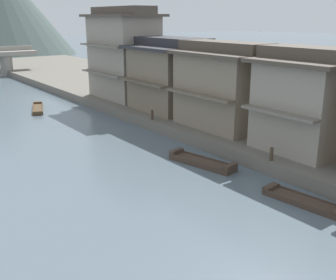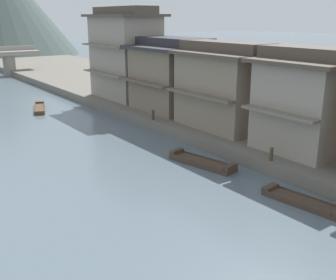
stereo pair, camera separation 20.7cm
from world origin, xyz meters
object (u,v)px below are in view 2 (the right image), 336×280
object	(u,v)px
house_waterfront_tall	(223,86)
house_waterfront_narrow	(173,75)
house_waterfront_far	(125,54)
boat_moored_far	(302,201)
mooring_post_dock_mid	(272,154)
mooring_post_dock_far	(153,115)
house_waterfront_second	(307,101)
boat_moored_nearest	(202,162)
boat_moored_second	(40,108)

from	to	relation	value
house_waterfront_tall	house_waterfront_narrow	world-z (taller)	same
house_waterfront_narrow	house_waterfront_far	bearing A→B (deg)	94.88
boat_moored_far	mooring_post_dock_mid	bearing A→B (deg)	62.78
boat_moored_far	mooring_post_dock_far	xyz separation A→B (m)	(1.80, 15.42, 1.05)
house_waterfront_second	mooring_post_dock_mid	bearing A→B (deg)	-175.21
boat_moored_nearest	house_waterfront_second	distance (m)	7.15
boat_moored_nearest	boat_moored_second	size ratio (longest dim) A/B	0.93
boat_moored_second	house_waterfront_tall	bearing A→B (deg)	-65.41
house_waterfront_far	mooring_post_dock_mid	xyz separation A→B (m)	(-3.09, -21.38, -3.91)
boat_moored_second	house_waterfront_far	world-z (taller)	house_waterfront_far
boat_moored_second	boat_moored_far	bearing A→B (deg)	-83.70
house_waterfront_narrow	house_waterfront_far	size ratio (longest dim) A/B	0.81
house_waterfront_far	mooring_post_dock_mid	world-z (taller)	house_waterfront_far
boat_moored_second	house_waterfront_far	xyz separation A→B (m)	(7.95, -2.93, 4.97)
boat_moored_second	house_waterfront_narrow	xyz separation A→B (m)	(8.56, -10.10, 3.67)
boat_moored_second	boat_moored_far	world-z (taller)	same
house_waterfront_second	mooring_post_dock_mid	distance (m)	4.09
boat_moored_far	mooring_post_dock_far	distance (m)	15.56
mooring_post_dock_far	boat_moored_second	bearing A→B (deg)	111.43
boat_moored_second	mooring_post_dock_mid	xyz separation A→B (m)	(4.87, -24.32, 1.05)
house_waterfront_narrow	boat_moored_second	bearing A→B (deg)	130.29
boat_moored_far	mooring_post_dock_mid	world-z (taller)	mooring_post_dock_mid
boat_moored_nearest	mooring_post_dock_far	size ratio (longest dim) A/B	5.90
mooring_post_dock_mid	mooring_post_dock_far	xyz separation A→B (m)	(0.00, 11.92, 0.00)
house_waterfront_second	house_waterfront_narrow	size ratio (longest dim) A/B	0.87
house_waterfront_second	boat_moored_nearest	bearing A→B (deg)	149.55
house_waterfront_tall	house_waterfront_far	size ratio (longest dim) A/B	0.85
house_waterfront_tall	house_waterfront_narrow	xyz separation A→B (m)	(0.73, 7.02, -0.00)
house_waterfront_second	mooring_post_dock_mid	world-z (taller)	house_waterfront_second
boat_moored_second	mooring_post_dock_far	xyz separation A→B (m)	(4.87, -12.40, 1.06)
boat_moored_far	house_waterfront_narrow	bearing A→B (deg)	72.76
house_waterfront_tall	mooring_post_dock_mid	size ratio (longest dim) A/B	9.73
house_waterfront_second	mooring_post_dock_far	size ratio (longest dim) A/B	7.95
boat_moored_nearest	mooring_post_dock_mid	world-z (taller)	mooring_post_dock_mid
boat_moored_far	boat_moored_nearest	bearing A→B (deg)	93.31
house_waterfront_tall	mooring_post_dock_far	world-z (taller)	house_waterfront_tall
boat_moored_second	house_waterfront_tall	distance (m)	19.18
mooring_post_dock_far	house_waterfront_far	bearing A→B (deg)	71.94
boat_moored_nearest	house_waterfront_tall	xyz separation A→B (m)	(5.16, 3.81, 3.62)
boat_moored_nearest	house_waterfront_far	distance (m)	19.39
boat_moored_far	house_waterfront_far	xyz separation A→B (m)	(4.88, 24.88, 4.96)
house_waterfront_tall	mooring_post_dock_mid	xyz separation A→B (m)	(-2.97, -7.19, -2.62)
house_waterfront_narrow	mooring_post_dock_mid	distance (m)	14.92
house_waterfront_far	mooring_post_dock_far	distance (m)	10.70
mooring_post_dock_far	house_waterfront_second	bearing A→B (deg)	-75.03
mooring_post_dock_mid	house_waterfront_second	bearing A→B (deg)	4.79
house_waterfront_far	mooring_post_dock_mid	distance (m)	21.96
boat_moored_nearest	boat_moored_far	bearing A→B (deg)	-86.69
house_waterfront_narrow	mooring_post_dock_far	size ratio (longest dim) A/B	9.15
boat_moored_far	mooring_post_dock_far	world-z (taller)	mooring_post_dock_far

